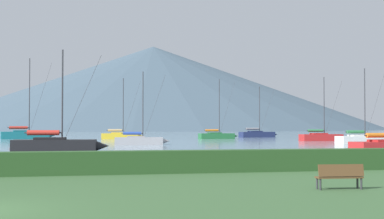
% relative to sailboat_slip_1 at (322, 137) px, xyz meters
% --- Properties ---
extents(harbor_water, '(320.00, 246.00, 0.00)m').
position_rel_sailboat_slip_1_xyz_m(harbor_water, '(-40.08, 75.52, -0.62)').
color(harbor_water, gray).
rests_on(harbor_water, ground_plane).
extents(hedge_line, '(80.00, 1.20, 1.13)m').
position_rel_sailboat_slip_1_xyz_m(hedge_line, '(-40.08, -50.48, -0.06)').
color(hedge_line, '#284C23').
rests_on(hedge_line, ground_plane).
extents(sailboat_slip_1, '(7.41, 2.23, 9.77)m').
position_rel_sailboat_slip_1_xyz_m(sailboat_slip_1, '(0.00, 0.00, 0.00)').
color(sailboat_slip_1, red).
rests_on(sailboat_slip_1, harbor_water).
extents(sailboat_slip_3, '(7.13, 2.49, 10.50)m').
position_rel_sailboat_slip_1_xyz_m(sailboat_slip_3, '(-12.54, 15.09, -0.02)').
color(sailboat_slip_3, '#236B38').
rests_on(sailboat_slip_3, harbor_water).
extents(sailboat_slip_4, '(9.50, 4.05, 14.20)m').
position_rel_sailboat_slip_1_xyz_m(sailboat_slip_4, '(-45.26, 22.31, 0.18)').
color(sailboat_slip_4, '#19707A').
rests_on(sailboat_slip_4, harbor_water).
extents(sailboat_slip_5, '(7.35, 2.74, 10.46)m').
position_rel_sailboat_slip_1_xyz_m(sailboat_slip_5, '(-29.18, 16.80, -0.00)').
color(sailboat_slip_5, gold).
rests_on(sailboat_slip_5, harbor_water).
extents(sailboat_slip_6, '(8.08, 3.15, 10.00)m').
position_rel_sailboat_slip_1_xyz_m(sailboat_slip_6, '(-1.79, 24.89, 0.04)').
color(sailboat_slip_6, navy).
rests_on(sailboat_slip_6, harbor_water).
extents(sailboat_slip_7, '(7.44, 2.55, 9.67)m').
position_rel_sailboat_slip_1_xyz_m(sailboat_slip_7, '(-1.07, -13.96, -0.00)').
color(sailboat_slip_7, white).
rests_on(sailboat_slip_7, harbor_water).
extents(sailboat_slip_8, '(6.79, 2.50, 8.95)m').
position_rel_sailboat_slip_1_xyz_m(sailboat_slip_8, '(-29.14, -11.12, -0.06)').
color(sailboat_slip_8, '#9E9EA3').
rests_on(sailboat_slip_8, harbor_water).
extents(sailboat_slip_10, '(8.39, 3.04, 9.05)m').
position_rel_sailboat_slip_1_xyz_m(sailboat_slip_10, '(-38.43, -28.28, 0.06)').
color(sailboat_slip_10, black).
rests_on(sailboat_slip_10, harbor_water).
extents(park_bench_near_path, '(1.79, 0.60, 0.95)m').
position_rel_sailboat_slip_1_xyz_m(park_bench_near_path, '(-27.14, -58.84, -0.09)').
color(park_bench_near_path, brown).
rests_on(park_bench_near_path, ground_plane).
extents(distant_hill_west_ridge, '(269.26, 269.26, 49.85)m').
position_rel_sailboat_slip_1_xyz_m(distant_hill_west_ridge, '(9.11, 250.01, 24.30)').
color(distant_hill_west_ridge, '#425666').
rests_on(distant_hill_west_ridge, ground_plane).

